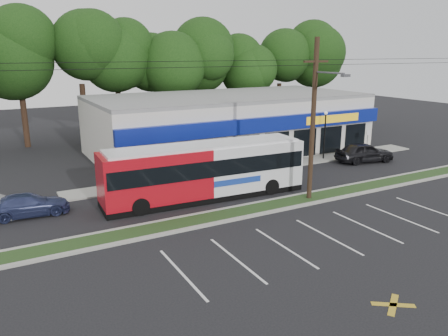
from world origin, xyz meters
name	(u,v)px	position (x,y,z in m)	size (l,w,h in m)	color
ground	(280,212)	(0.00, 0.00, 0.00)	(120.00, 120.00, 0.00)	black
grass_strip	(270,206)	(0.00, 1.00, 0.06)	(40.00, 1.60, 0.12)	#213B18
curb_south	(278,210)	(0.00, 0.15, 0.07)	(40.00, 0.25, 0.14)	#9E9E93
curb_north	(262,202)	(0.00, 1.85, 0.07)	(40.00, 0.25, 0.14)	#9E9E93
sidewalk	(265,167)	(5.00, 9.00, 0.05)	(32.00, 2.20, 0.10)	#9E9E93
strip_mall	(229,123)	(5.50, 15.91, 2.65)	(25.00, 12.55, 5.30)	beige
utility_pole	(312,116)	(2.83, 0.93, 5.41)	(50.00, 2.77, 10.00)	black
lamp_post	(325,129)	(11.00, 8.80, 2.67)	(0.30, 0.30, 4.25)	black
sign_post	(368,137)	(16.00, 8.57, 1.56)	(0.45, 0.10, 2.23)	#59595E
tree_line	(172,59)	(4.00, 26.00, 8.42)	(46.76, 6.76, 11.83)	black
metrobus	(205,170)	(-2.66, 4.50, 1.88)	(13.35, 3.45, 3.55)	#B10D18
car_dark	(364,152)	(13.46, 6.46, 0.85)	(2.00, 4.98, 1.70)	black
car_blue	(28,205)	(-13.00, 6.53, 0.65)	(1.82, 4.47, 1.30)	navy
pedestrian_a	(297,160)	(6.84, 7.25, 0.78)	(0.57, 0.37, 1.55)	beige
pedestrian_b	(236,163)	(2.00, 8.50, 0.84)	(0.82, 0.64, 1.68)	#B6ADA3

